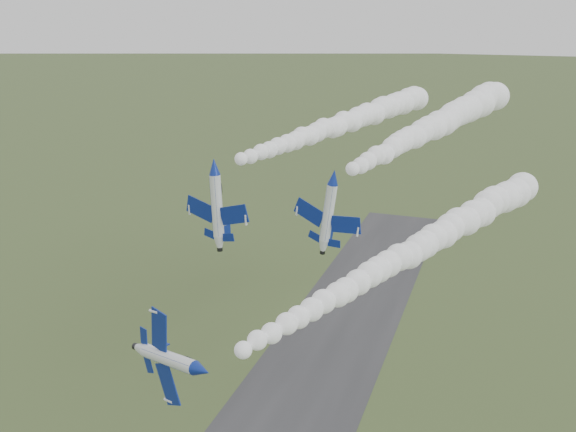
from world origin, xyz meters
name	(u,v)px	position (x,y,z in m)	size (l,w,h in m)	color
jet_lead	(201,371)	(6.58, -3.19, 35.69)	(7.11, 11.66, 10.00)	silver
smoke_trail_jet_lead	(413,251)	(21.19, 26.95, 38.48)	(4.62, 60.71, 4.62)	white
jet_pair_left	(214,167)	(-4.14, 22.83, 48.26)	(10.61, 12.36, 3.11)	silver
smoke_trail_jet_pair_left	(348,122)	(4.73, 57.33, 49.02)	(4.80, 64.87, 4.80)	white
jet_pair_right	(333,177)	(11.66, 23.04, 48.16)	(9.45, 11.16, 2.91)	silver
smoke_trail_jet_pair_right	(440,123)	(20.08, 59.26, 49.37)	(5.81, 70.20, 5.81)	white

